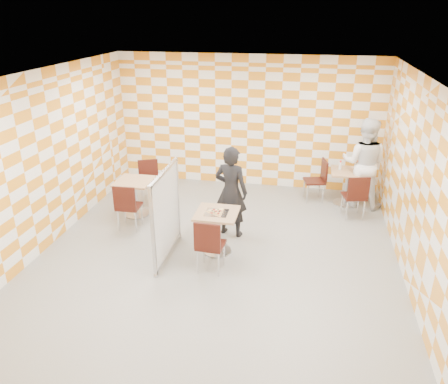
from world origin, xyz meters
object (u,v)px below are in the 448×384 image
(second_table, at_px, (347,182))
(chair_empty_far, at_px, (149,178))
(partition, at_px, (166,214))
(chair_second_side, at_px, (319,177))
(chair_empty_near, at_px, (127,204))
(soda_bottle, at_px, (357,167))
(chair_main_front, at_px, (209,243))
(sport_bottle, at_px, (340,166))
(chair_second_front, at_px, (356,194))
(man_dark, at_px, (231,192))
(empty_table, at_px, (135,192))
(main_table, at_px, (217,225))
(man_white, at_px, (364,163))

(second_table, bearing_deg, chair_empty_far, -170.60)
(partition, bearing_deg, chair_second_side, 49.08)
(chair_empty_near, relative_size, soda_bottle, 4.02)
(chair_main_front, bearing_deg, chair_empty_far, 127.32)
(chair_second_side, height_order, soda_bottle, soda_bottle)
(chair_empty_far, distance_m, sport_bottle, 4.07)
(chair_second_front, relative_size, chair_second_side, 1.00)
(man_dark, bearing_deg, soda_bottle, -129.91)
(chair_second_side, bearing_deg, partition, -130.92)
(chair_second_front, height_order, sport_bottle, sport_bottle)
(chair_second_side, distance_m, partition, 3.81)
(empty_table, bearing_deg, chair_second_front, 8.57)
(main_table, relative_size, chair_second_front, 0.81)
(main_table, distance_m, soda_bottle, 3.52)
(empty_table, height_order, man_dark, man_dark)
(chair_main_front, xyz_separation_m, chair_empty_far, (-1.88, 2.47, 0.00))
(main_table, distance_m, chair_empty_near, 1.86)
(partition, bearing_deg, chair_second_front, 32.89)
(chair_empty_far, relative_size, sport_bottle, 4.62)
(empty_table, xyz_separation_m, sport_bottle, (4.04, 1.43, 0.33))
(chair_second_side, distance_m, chair_empty_near, 4.10)
(chair_second_front, distance_m, chair_empty_far, 4.28)
(chair_empty_far, bearing_deg, partition, -62.78)
(man_white, bearing_deg, chair_empty_near, 38.25)
(second_table, relative_size, chair_empty_near, 0.81)
(empty_table, relative_size, man_white, 0.40)
(empty_table, bearing_deg, chair_second_side, 21.89)
(second_table, distance_m, chair_empty_far, 4.22)
(soda_bottle, bearing_deg, main_table, -134.82)
(second_table, height_order, soda_bottle, soda_bottle)
(chair_empty_near, bearing_deg, sport_bottle, 28.04)
(second_table, distance_m, chair_second_front, 0.73)
(chair_empty_near, height_order, soda_bottle, soda_bottle)
(chair_second_front, relative_size, sport_bottle, 4.62)
(second_table, distance_m, sport_bottle, 0.38)
(second_table, xyz_separation_m, chair_main_front, (-2.28, -3.16, 0.04))
(chair_second_front, xyz_separation_m, man_dark, (-2.30, -1.08, 0.31))
(chair_second_side, relative_size, chair_empty_near, 1.00)
(chair_main_front, distance_m, sport_bottle, 3.85)
(second_table, height_order, partition, partition)
(man_white, bearing_deg, empty_table, 30.37)
(second_table, relative_size, chair_second_side, 0.81)
(man_white, bearing_deg, chair_second_front, 90.26)
(chair_empty_far, xyz_separation_m, man_dark, (1.98, -1.12, 0.31))
(empty_table, bearing_deg, main_table, -30.22)
(main_table, height_order, soda_bottle, soda_bottle)
(second_table, height_order, man_dark, man_dark)
(partition, xyz_separation_m, man_white, (3.37, 2.79, 0.15))
(second_table, height_order, man_white, man_white)
(chair_second_front, distance_m, chair_empty_near, 4.42)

